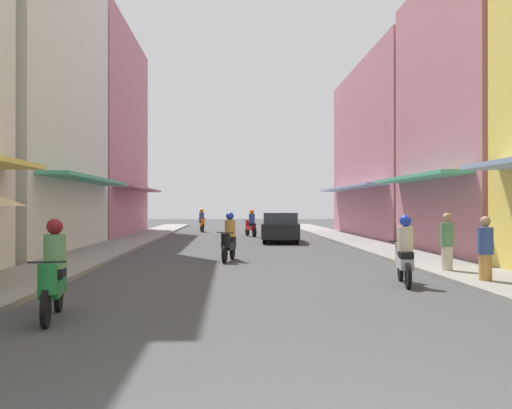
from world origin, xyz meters
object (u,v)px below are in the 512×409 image
object	(u,v)px
motorbike_silver	(404,254)
pedestrian_midway	(485,251)
parked_car	(281,227)
pedestrian_crossing	(447,244)
motorbike_orange	(202,222)
motorbike_green	(53,274)
motorbike_black	(229,239)
motorbike_red	(251,224)

from	to	relation	value
motorbike_silver	pedestrian_midway	world-z (taller)	motorbike_silver
parked_car	pedestrian_crossing	xyz separation A→B (m)	(3.14, -12.59, 0.06)
motorbike_orange	pedestrian_midway	distance (m)	26.22
motorbike_green	pedestrian_crossing	size ratio (longest dim) A/B	1.12
motorbike_orange	pedestrian_midway	world-z (taller)	motorbike_orange
motorbike_black	motorbike_silver	bearing A→B (deg)	-53.75
motorbike_orange	motorbike_black	bearing A→B (deg)	-84.45
pedestrian_midway	motorbike_silver	bearing A→B (deg)	173.17
motorbike_red	motorbike_green	world-z (taller)	same
motorbike_green	motorbike_black	bearing A→B (deg)	72.60
motorbike_black	motorbike_orange	bearing A→B (deg)	95.55
motorbike_green	motorbike_silver	size ratio (longest dim) A/B	1.00
motorbike_orange	motorbike_black	distance (m)	19.56
motorbike_green	pedestrian_midway	bearing A→B (deg)	20.29
motorbike_black	pedestrian_midway	xyz separation A→B (m)	(5.73, -5.62, 0.07)
pedestrian_crossing	parked_car	bearing A→B (deg)	104.02
parked_car	pedestrian_crossing	distance (m)	12.97
motorbike_green	parked_car	distance (m)	18.41
motorbike_red	parked_car	xyz separation A→B (m)	(1.27, -4.90, 0.04)
pedestrian_crossing	pedestrian_midway	bearing A→B (deg)	-87.46
motorbike_orange	pedestrian_midway	xyz separation A→B (m)	(7.62, -25.09, 0.07)
motorbike_red	pedestrian_midway	bearing A→B (deg)	-76.95
motorbike_black	parked_car	distance (m)	9.24
parked_car	pedestrian_midway	size ratio (longest dim) A/B	2.74
motorbike_orange	motorbike_silver	xyz separation A→B (m)	(5.85, -24.87, 0.00)
motorbike_red	motorbike_orange	bearing A→B (deg)	118.81
motorbike_black	parked_car	bearing A→B (deg)	74.28
motorbike_orange	motorbike_red	bearing A→B (deg)	-61.19
motorbike_green	pedestrian_midway	world-z (taller)	motorbike_green
motorbike_red	pedestrian_midway	xyz separation A→B (m)	(4.50, -19.41, 0.07)
motorbike_black	pedestrian_midway	size ratio (longest dim) A/B	1.15
motorbike_red	parked_car	bearing A→B (deg)	-75.45
motorbike_silver	parked_car	bearing A→B (deg)	95.84
motorbike_orange	motorbike_green	size ratio (longest dim) A/B	1.00
motorbike_black	pedestrian_crossing	xyz separation A→B (m)	(5.64, -3.70, 0.09)
motorbike_black	parked_car	world-z (taller)	motorbike_black
motorbike_silver	motorbike_black	bearing A→B (deg)	126.25
parked_car	pedestrian_crossing	world-z (taller)	pedestrian_crossing
motorbike_silver	pedestrian_crossing	xyz separation A→B (m)	(1.68, 1.71, 0.09)
motorbike_orange	motorbike_green	bearing A→B (deg)	-91.73
motorbike_black	pedestrian_crossing	world-z (taller)	pedestrian_crossing
motorbike_silver	pedestrian_midway	distance (m)	1.78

